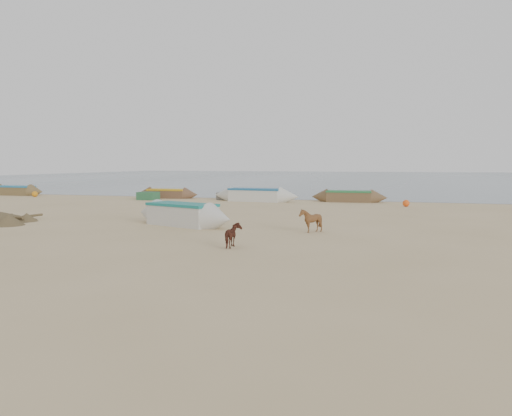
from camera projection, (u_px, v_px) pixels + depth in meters
The scene contains 7 objects.
ground at pixel (222, 248), 16.57m from camera, with size 140.00×140.00×0.00m, color tan.
sea at pixel (371, 177), 94.94m from camera, with size 160.00×160.00×0.00m, color slate.
calf_front at pixel (311, 220), 20.32m from camera, with size 0.80×0.90×0.99m, color brown.
calf_right at pixel (234, 235), 16.74m from camera, with size 0.80×0.69×0.81m, color #52261A.
near_canoe at pixel (182, 214), 22.61m from camera, with size 5.64×1.35×1.01m, color beige, non-canonical shape.
waterline_canoes at pixel (311, 196), 36.33m from camera, with size 58.79×3.47×0.95m.
beach_clutter at pixel (387, 200), 34.08m from camera, with size 47.94×3.25×0.64m.
Camera 1 is at (5.68, -15.40, 2.85)m, focal length 35.00 mm.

